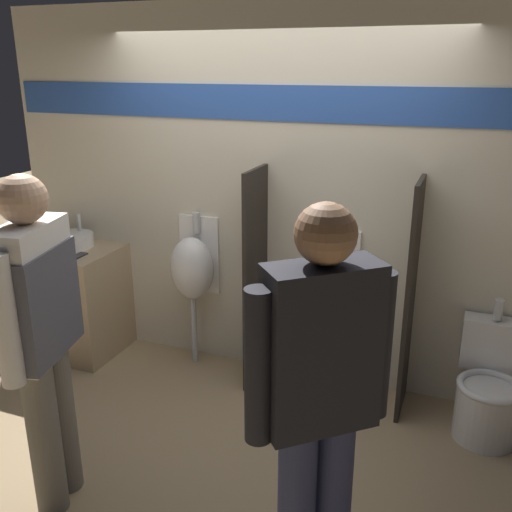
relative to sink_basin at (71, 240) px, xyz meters
The scene contains 12 objects.
ground_plane 1.93m from the sink_basin, 11.10° to the right, with size 16.00×16.00×0.00m, color #997F5B.
display_wall 1.73m from the sink_basin, ahead, with size 4.40×0.07×2.70m.
sink_counter 0.50m from the sink_basin, 128.65° to the right, with size 0.88×0.61×0.88m.
sink_basin is the anchor object (origin of this frame).
cell_phone 0.29m from the sink_basin, 40.86° to the right, with size 0.07×0.14×0.01m.
divider_near_counter 1.58m from the sink_basin, ahead, with size 0.03×0.42×1.61m.
divider_mid 2.67m from the sink_basin, ahead, with size 0.03×0.42×1.61m.
urinal_near_counter 1.05m from the sink_basin, ahead, with size 0.35×0.29×1.21m.
urinal_far 2.13m from the sink_basin, ahead, with size 0.35×0.29×1.21m.
toilet 3.28m from the sink_basin, ahead, with size 0.40×0.57×0.85m.
person_in_vest 1.85m from the sink_basin, 56.09° to the right, with size 0.32×0.62×1.80m.
person_with_lanyard 2.95m from the sink_basin, 32.63° to the right, with size 0.50×0.45×1.81m.
Camera 1 is at (1.31, -3.22, 2.28)m, focal length 40.00 mm.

